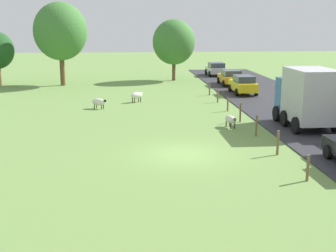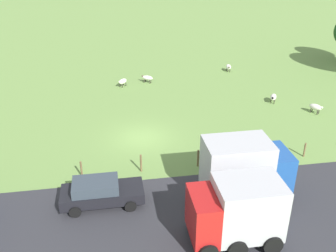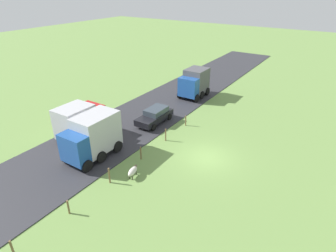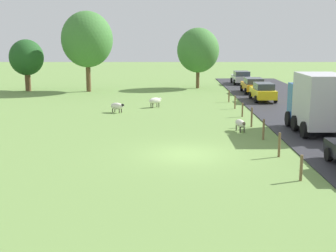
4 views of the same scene
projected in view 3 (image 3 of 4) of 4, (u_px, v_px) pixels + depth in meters
The scene contains 13 objects.
ground_plane at pixel (207, 158), 23.91m from camera, with size 160.00×160.00×0.00m, color #6B8E47.
road_strip at pixel (120, 129), 28.53m from camera, with size 8.00×80.00×0.06m, color #2D2D33.
sheep_1 at pixel (133, 171), 21.34m from camera, with size 0.73×1.33×0.74m.
fence_post_0 at pixel (186, 121), 29.02m from camera, with size 0.12×0.12×1.09m, color brown.
fence_post_1 at pixel (166, 135), 26.21m from camera, with size 0.12×0.12×1.21m, color brown.
fence_post_2 at pixel (141, 153), 23.44m from camera, with size 0.12×0.12×1.19m, color brown.
fence_post_3 at pixel (109, 175), 20.64m from camera, with size 0.12×0.12×1.28m, color brown.
fence_post_4 at pixel (68, 207), 17.92m from camera, with size 0.12×0.12×1.03m, color brown.
fence_post_5 at pixel (12, 248), 15.14m from camera, with size 0.12×0.12×1.07m, color brown.
truck_0 at pixel (92, 136), 23.26m from camera, with size 2.65×4.79×3.57m.
truck_1 at pixel (80, 121), 26.07m from camera, with size 2.66×4.33×3.28m.
truck_2 at pixel (194, 83), 35.75m from camera, with size 2.68×4.08×3.46m.
car_0 at pixel (155, 115), 29.44m from camera, with size 2.03×4.52×1.51m.
Camera 3 is at (-8.21, 18.67, 13.16)m, focal length 30.53 mm.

